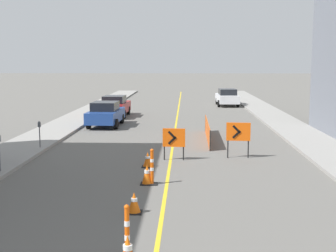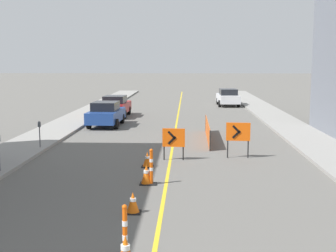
{
  "view_description": "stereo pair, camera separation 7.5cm",
  "coord_description": "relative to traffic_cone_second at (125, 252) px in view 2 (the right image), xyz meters",
  "views": [
    {
      "loc": [
        0.63,
        -2.65,
        4.23
      ],
      "look_at": [
        -0.23,
        20.21,
        1.0
      ],
      "focal_mm": 50.0,
      "sensor_mm": 36.0,
      "label": 1
    },
    {
      "loc": [
        0.71,
        -2.65,
        4.23
      ],
      "look_at": [
        -0.23,
        20.21,
        1.0
      ],
      "focal_mm": 50.0,
      "sensor_mm": 36.0,
      "label": 2
    }
  ],
  "objects": [
    {
      "name": "traffic_cone_fifth",
      "position": [
        -0.33,
        9.17,
        -0.05
      ],
      "size": [
        0.47,
        0.47,
        0.61
      ],
      "color": "black",
      "rests_on": "ground_plane"
    },
    {
      "name": "arrow_barricade_primary",
      "position": [
        0.67,
        10.51,
        0.57
      ],
      "size": [
        0.96,
        0.13,
        1.36
      ],
      "rotation": [
        0.0,
        0.0,
        -0.07
      ],
      "color": "#EF560C",
      "rests_on": "ground_plane"
    },
    {
      "name": "traffic_cone_third",
      "position": [
        -0.25,
        3.49,
        -0.05
      ],
      "size": [
        0.44,
        0.44,
        0.6
      ],
      "color": "black",
      "rests_on": "ground_plane"
    },
    {
      "name": "delineator_post_front",
      "position": [
        -0.04,
        0.26,
        0.2
      ],
      "size": [
        0.33,
        0.33,
        1.26
      ],
      "color": "black",
      "rests_on": "ground_plane"
    },
    {
      "name": "traffic_cone_second",
      "position": [
        0.0,
        0.0,
        0.0
      ],
      "size": [
        0.47,
        0.47,
        0.7
      ],
      "color": "black",
      "rests_on": "ground_plane"
    },
    {
      "name": "arrow_barricade_secondary",
      "position": [
        3.46,
        11.07,
        0.74
      ],
      "size": [
        1.04,
        0.14,
        1.55
      ],
      "rotation": [
        0.0,
        0.0,
        -0.08
      ],
      "color": "#EF560C",
      "rests_on": "ground_plane"
    },
    {
      "name": "parked_car_curb_mid",
      "position": [
        -4.17,
        25.84,
        0.45
      ],
      "size": [
        1.95,
        4.35,
        1.59
      ],
      "rotation": [
        0.0,
        0.0,
        -0.03
      ],
      "color": "maroon",
      "rests_on": "ground_plane"
    },
    {
      "name": "safety_mesh_fence",
      "position": [
        2.34,
        15.62,
        0.15
      ],
      "size": [
        0.09,
        6.24,
        0.99
      ],
      "rotation": [
        0.0,
        0.0,
        1.56
      ],
      "color": "#EF560C",
      "rests_on": "ground_plane"
    },
    {
      "name": "sidewalk_right",
      "position": [
        7.71,
        23.81,
        -0.27
      ],
      "size": [
        2.57,
        60.43,
        0.15
      ],
      "color": "gray",
      "rests_on": "ground_plane"
    },
    {
      "name": "parked_car_curb_far",
      "position": [
        5.04,
        34.66,
        0.45
      ],
      "size": [
        1.97,
        4.37,
        1.59
      ],
      "rotation": [
        0.0,
        0.0,
        0.04
      ],
      "color": "silver",
      "rests_on": "ground_plane"
    },
    {
      "name": "traffic_cone_fourth",
      "position": [
        -0.14,
        6.55,
        -0.01
      ],
      "size": [
        0.45,
        0.45,
        0.69
      ],
      "color": "black",
      "rests_on": "ground_plane"
    },
    {
      "name": "parked_car_curb_near",
      "position": [
        -3.99,
        20.7,
        0.45
      ],
      "size": [
        1.96,
        4.36,
        1.59
      ],
      "rotation": [
        0.0,
        0.0,
        -0.04
      ],
      "color": "navy",
      "rests_on": "ground_plane"
    },
    {
      "name": "parking_meter_far_curb",
      "position": [
        -5.7,
        12.44,
        0.68
      ],
      "size": [
        0.12,
        0.11,
        1.24
      ],
      "color": "#4C4C51",
      "rests_on": "sidewalk_left"
    },
    {
      "name": "lane_stripe",
      "position": [
        0.53,
        23.81,
        -0.34
      ],
      "size": [
        0.12,
        60.43,
        0.01
      ],
      "color": "gold",
      "rests_on": "ground_plane"
    },
    {
      "name": "sidewalk_left",
      "position": [
        -6.64,
        23.81,
        -0.27
      ],
      "size": [
        2.57,
        60.43,
        0.15
      ],
      "color": "gray",
      "rests_on": "ground_plane"
    },
    {
      "name": "delineator_post_rear",
      "position": [
        0.03,
        6.52,
        0.19
      ],
      "size": [
        0.36,
        0.36,
        1.25
      ],
      "color": "black",
      "rests_on": "ground_plane"
    }
  ]
}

